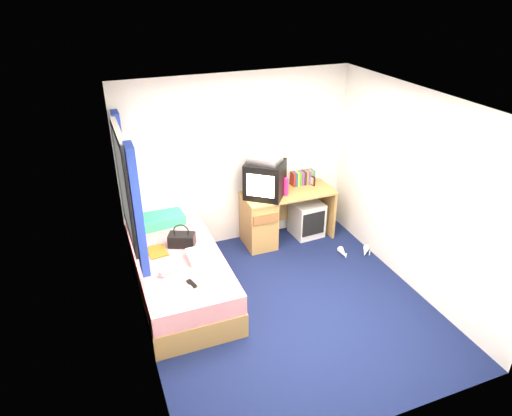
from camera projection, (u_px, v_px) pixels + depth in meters
name	position (u px, v px, depth m)	size (l,w,h in m)	color
ground	(287.00, 306.00, 5.36)	(3.40, 3.40, 0.00)	#0C1438
room_shell	(292.00, 196.00, 4.69)	(3.40, 3.40, 3.40)	white
bed	(180.00, 275.00, 5.46)	(1.01, 2.00, 0.54)	#B3894A
pillow	(160.00, 219.00, 6.00)	(0.60, 0.38, 0.13)	#1B97B3
desk	(270.00, 217.00, 6.48)	(1.30, 0.55, 0.75)	#B3894A
storage_cube	(307.00, 218.00, 6.73)	(0.42, 0.42, 0.52)	silver
crt_tv	(265.00, 179.00, 6.18)	(0.68, 0.67, 0.50)	black
vcr	(265.00, 159.00, 6.06)	(0.41, 0.29, 0.08)	#B9BABC
book_row	(303.00, 178.00, 6.60)	(0.34, 0.13, 0.20)	maroon
picture_frame	(312.00, 180.00, 6.59)	(0.02, 0.12, 0.14)	black
pink_water_bottle	(286.00, 187.00, 6.27)	(0.07, 0.07, 0.24)	#E72065
aerosol_can	(279.00, 187.00, 6.34)	(0.05, 0.05, 0.19)	silver
handbag	(182.00, 239.00, 5.51)	(0.36, 0.29, 0.29)	black
towel	(202.00, 255.00, 5.26)	(0.32, 0.26, 0.11)	white
magazine	(157.00, 251.00, 5.41)	(0.21, 0.28, 0.01)	gold
water_bottle	(167.00, 271.00, 5.02)	(0.07, 0.07, 0.20)	#B5BCC7
colour_swatch_fan	(188.00, 287.00, 4.80)	(0.22, 0.06, 0.01)	#FEF438
remote_control	(192.00, 284.00, 4.85)	(0.05, 0.16, 0.02)	black
window_assembly	(128.00, 187.00, 4.95)	(0.11, 1.42, 1.40)	silver
white_heels	(354.00, 252.00, 6.32)	(0.48, 0.31, 0.09)	white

